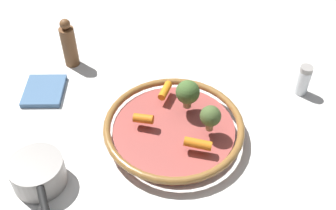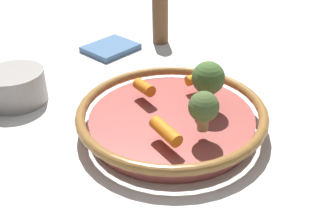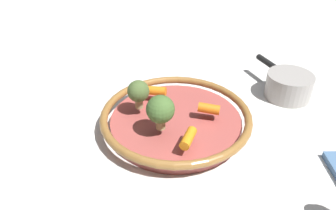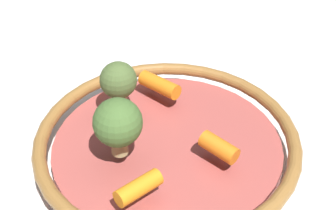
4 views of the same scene
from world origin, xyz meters
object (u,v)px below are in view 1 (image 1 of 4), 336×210
baby_carrot_left (165,91)px  dish_towel (44,91)px  baby_carrot_near_rim (198,144)px  salt_shaker (303,80)px  saucepan (38,173)px  broccoli_floret_edge (210,117)px  broccoli_floret_small (188,93)px  baby_carrot_center (143,119)px  serving_bowl (174,129)px  pepper_mill (69,44)px

baby_carrot_left → dish_towel: size_ratio=0.46×
baby_carrot_left → dish_towel: 0.33m
baby_carrot_left → baby_carrot_near_rim: bearing=25.4°
salt_shaker → dish_towel: bearing=-87.0°
baby_carrot_near_rim → saucepan: (0.08, -0.34, -0.02)m
broccoli_floret_edge → dish_towel: size_ratio=0.56×
broccoli_floret_small → salt_shaker: size_ratio=0.87×
baby_carrot_near_rim → dish_towel: baby_carrot_near_rim is taller
broccoli_floret_small → baby_carrot_center: bearing=-59.0°
dish_towel → baby_carrot_left: bearing=83.6°
baby_carrot_left → broccoli_floret_small: size_ratio=0.73×
saucepan → baby_carrot_left: bearing=134.2°
serving_bowl → baby_carrot_center: (0.00, -0.07, 0.03)m
broccoli_floret_edge → salt_shaker: bearing=126.8°
baby_carrot_left → broccoli_floret_edge: size_ratio=0.82×
baby_carrot_center → broccoli_floret_edge: 0.16m
serving_bowl → broccoli_floret_small: (-0.06, 0.03, 0.07)m
pepper_mill → broccoli_floret_small: bearing=58.2°
baby_carrot_center → broccoli_floret_edge: bearing=85.6°
broccoli_floret_edge → salt_shaker: 0.31m
baby_carrot_center → saucepan: size_ratio=0.25×
baby_carrot_near_rim → saucepan: size_ratio=0.33×
salt_shaker → pepper_mill: 0.64m
baby_carrot_center → broccoli_floret_small: broccoli_floret_small is taller
baby_carrot_near_rim → saucepan: bearing=-76.9°
dish_towel → saucepan: bearing=13.6°
dish_towel → salt_shaker: bearing=93.0°
broccoli_floret_small → dish_towel: bearing=-101.7°
baby_carrot_left → baby_carrot_near_rim: size_ratio=0.89×
baby_carrot_near_rim → dish_towel: 0.46m
serving_bowl → pepper_mill: (-0.26, -0.30, 0.04)m
dish_towel → baby_carrot_center: bearing=63.6°
baby_carrot_center → salt_shaker: salt_shaker is taller
baby_carrot_center → dish_towel: (-0.14, -0.28, -0.05)m
baby_carrot_near_rim → broccoli_floret_edge: (-0.06, 0.03, 0.03)m
baby_carrot_left → baby_carrot_near_rim: (0.17, 0.08, 0.00)m
salt_shaker → saucepan: 0.69m
baby_carrot_left → broccoli_floret_edge: bearing=43.1°
saucepan → baby_carrot_center: bearing=124.7°
baby_carrot_center → broccoli_floret_edge: broccoli_floret_edge is taller
serving_bowl → dish_towel: 0.38m
baby_carrot_left → pepper_mill: 0.32m
baby_carrot_near_rim → salt_shaker: salt_shaker is taller
baby_carrot_center → salt_shaker: size_ratio=0.54×
baby_carrot_center → pepper_mill: bearing=-139.0°
serving_bowl → broccoli_floret_edge: broccoli_floret_edge is taller
baby_carrot_center → broccoli_floret_edge: size_ratio=0.70×
salt_shaker → serving_bowl: bearing=-62.5°
baby_carrot_center → saucepan: baby_carrot_center is taller
broccoli_floret_edge → saucepan: broccoli_floret_edge is taller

